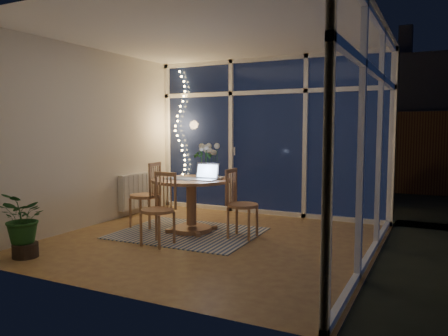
{
  "coord_description": "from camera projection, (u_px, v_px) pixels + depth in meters",
  "views": [
    {
      "loc": [
        2.6,
        -4.85,
        1.44
      ],
      "look_at": [
        0.05,
        0.25,
        0.92
      ],
      "focal_mm": 35.0,
      "sensor_mm": 36.0,
      "label": 1
    }
  ],
  "objects": [
    {
      "name": "floor",
      "position": [
        212.0,
        240.0,
        5.61
      ],
      "size": [
        4.0,
        4.0,
        0.0
      ],
      "primitive_type": "plane",
      "color": "brown",
      "rests_on": "ground"
    },
    {
      "name": "ceiling",
      "position": [
        211.0,
        34.0,
        5.37
      ],
      "size": [
        4.0,
        4.0,
        0.0
      ],
      "primitive_type": "plane",
      "color": "white",
      "rests_on": "wall_back"
    },
    {
      "name": "wall_back",
      "position": [
        268.0,
        137.0,
        7.27
      ],
      "size": [
        4.0,
        0.04,
        2.6
      ],
      "primitive_type": "cube",
      "color": "silver",
      "rests_on": "floor"
    },
    {
      "name": "wall_front",
      "position": [
        100.0,
        145.0,
        3.71
      ],
      "size": [
        4.0,
        0.04,
        2.6
      ],
      "primitive_type": "cube",
      "color": "silver",
      "rests_on": "floor"
    },
    {
      "name": "wall_left",
      "position": [
        91.0,
        138.0,
        6.38
      ],
      "size": [
        0.04,
        4.0,
        2.6
      ],
      "primitive_type": "cube",
      "color": "silver",
      "rests_on": "floor"
    },
    {
      "name": "wall_right",
      "position": [
        378.0,
        141.0,
        4.6
      ],
      "size": [
        0.04,
        4.0,
        2.6
      ],
      "primitive_type": "cube",
      "color": "silver",
      "rests_on": "floor"
    },
    {
      "name": "window_wall_back",
      "position": [
        267.0,
        137.0,
        7.24
      ],
      "size": [
        4.0,
        0.1,
        2.6
      ],
      "primitive_type": "cube",
      "color": "white",
      "rests_on": "floor"
    },
    {
      "name": "window_wall_right",
      "position": [
        374.0,
        141.0,
        4.62
      ],
      "size": [
        0.1,
        4.0,
        2.6
      ],
      "primitive_type": "cube",
      "color": "white",
      "rests_on": "floor"
    },
    {
      "name": "radiator",
      "position": [
        134.0,
        191.0,
        7.24
      ],
      "size": [
        0.1,
        0.7,
        0.58
      ],
      "primitive_type": "cube",
      "color": "silver",
      "rests_on": "wall_left"
    },
    {
      "name": "fairy_lights",
      "position": [
        180.0,
        123.0,
        7.88
      ],
      "size": [
        0.24,
        0.1,
        1.85
      ],
      "primitive_type": null,
      "color": "#FCC864",
      "rests_on": "window_wall_back"
    },
    {
      "name": "garden_patio",
      "position": [
        336.0,
        195.0,
        9.84
      ],
      "size": [
        12.0,
        6.0,
        0.1
      ],
      "primitive_type": "cube",
      "color": "black",
      "rests_on": "ground"
    },
    {
      "name": "garden_fence",
      "position": [
        320.0,
        151.0,
        10.43
      ],
      "size": [
        11.0,
        0.08,
        1.8
      ],
      "primitive_type": "cube",
      "color": "black",
      "rests_on": "ground"
    },
    {
      "name": "neighbour_roof",
      "position": [
        357.0,
        102.0,
        12.85
      ],
      "size": [
        7.0,
        3.0,
        2.2
      ],
      "primitive_type": "cube",
      "color": "#34363E",
      "rests_on": "ground"
    },
    {
      "name": "garden_shrubs",
      "position": [
        256.0,
        177.0,
        8.95
      ],
      "size": [
        0.9,
        0.9,
        0.9
      ],
      "primitive_type": "sphere",
      "color": "#163217",
      "rests_on": "ground"
    },
    {
      "name": "rug",
      "position": [
        188.0,
        233.0,
        5.98
      ],
      "size": [
        1.91,
        1.55,
        0.01
      ],
      "primitive_type": "cube",
      "rotation": [
        0.0,
        0.0,
        0.03
      ],
      "color": "beige",
      "rests_on": "floor"
    },
    {
      "name": "dining_table",
      "position": [
        191.0,
        205.0,
        6.04
      ],
      "size": [
        1.12,
        1.12,
        0.74
      ],
      "primitive_type": "cylinder",
      "rotation": [
        0.0,
        0.0,
        0.03
      ],
      "color": "#AA794C",
      "rests_on": "floor"
    },
    {
      "name": "chair_left",
      "position": [
        145.0,
        194.0,
        6.35
      ],
      "size": [
        0.51,
        0.51,
        0.96
      ],
      "primitive_type": "cube",
      "rotation": [
        0.0,
        0.0,
        -1.41
      ],
      "color": "#AA794C",
      "rests_on": "floor"
    },
    {
      "name": "chair_right",
      "position": [
        243.0,
        203.0,
        5.69
      ],
      "size": [
        0.44,
        0.44,
        0.92
      ],
      "primitive_type": "cube",
      "rotation": [
        0.0,
        0.0,
        1.6
      ],
      "color": "#AA794C",
      "rests_on": "floor"
    },
    {
      "name": "chair_front",
      "position": [
        157.0,
        209.0,
        5.35
      ],
      "size": [
        0.45,
        0.45,
        0.91
      ],
      "primitive_type": "cube",
      "rotation": [
        0.0,
        0.0,
        -0.08
      ],
      "color": "#AA794C",
      "rests_on": "floor"
    },
    {
      "name": "laptop",
      "position": [
        203.0,
        171.0,
        5.83
      ],
      "size": [
        0.35,
        0.3,
        0.24
      ],
      "primitive_type": null,
      "rotation": [
        0.0,
        0.0,
        0.04
      ],
      "color": "#BCBCC1",
      "rests_on": "dining_table"
    },
    {
      "name": "flower_vase",
      "position": [
        206.0,
        169.0,
        6.3
      ],
      "size": [
        0.21,
        0.21,
        0.21
      ],
      "primitive_type": "imported",
      "rotation": [
        0.0,
        0.0,
        0.03
      ],
      "color": "silver",
      "rests_on": "dining_table"
    },
    {
      "name": "bowl",
      "position": [
        219.0,
        178.0,
        5.94
      ],
      "size": [
        0.16,
        0.16,
        0.04
      ],
      "primitive_type": "imported",
      "rotation": [
        0.0,
        0.0,
        0.03
      ],
      "color": "white",
      "rests_on": "dining_table"
    },
    {
      "name": "newspapers",
      "position": [
        183.0,
        178.0,
        6.02
      ],
      "size": [
        0.48,
        0.4,
        0.01
      ],
      "primitive_type": "cube",
      "rotation": [
        0.0,
        0.0,
        -0.23
      ],
      "color": "silver",
      "rests_on": "dining_table"
    },
    {
      "name": "phone",
      "position": [
        198.0,
        179.0,
        5.93
      ],
      "size": [
        0.11,
        0.06,
        0.01
      ],
      "primitive_type": "cube",
      "rotation": [
        0.0,
        0.0,
        0.04
      ],
      "color": "black",
      "rests_on": "dining_table"
    },
    {
      "name": "potted_plant",
      "position": [
        24.0,
        224.0,
        4.84
      ],
      "size": [
        0.63,
        0.58,
        0.76
      ],
      "primitive_type": "imported",
      "rotation": [
        0.0,
        0.0,
        -0.23
      ],
      "color": "#1B4D1F",
      "rests_on": "floor"
    }
  ]
}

